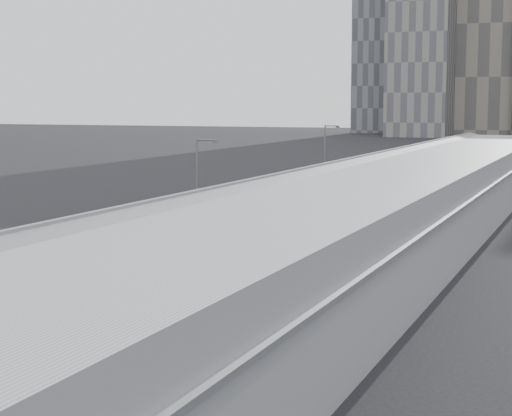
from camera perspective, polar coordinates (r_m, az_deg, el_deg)
The scene contains 20 objects.
sidewalk at distance 71.33m, azimuth 6.17°, elevation -2.73°, with size 10.00×170.00×0.12m, color gray.
lane_line at distance 74.88m, azimuth -1.57°, elevation -2.27°, with size 0.12×160.00×0.02m, color gold.
depot at distance 69.84m, azimuth 9.36°, elevation -0.12°, with size 12.45×160.40×7.20m.
bus_2 at distance 54.60m, azimuth -6.62°, elevation -4.22°, with size 3.47×12.16×3.51m.
bus_3 at distance 65.27m, azimuth -1.45°, elevation -2.12°, with size 4.16×14.16×4.08m.
bus_4 at distance 81.68m, azimuth 3.12°, elevation -0.41°, with size 2.86×12.56×3.65m.
bus_5 at distance 91.87m, azimuth 5.95°, elevation 0.47°, with size 4.01×13.74×3.96m.
bus_6 at distance 106.81m, azimuth 7.92°, elevation 1.30°, with size 3.01×12.87×3.74m.
bus_7 at distance 118.88m, azimuth 9.39°, elevation 1.90°, with size 3.52×13.93×4.03m.
bus_8 at distance 131.67m, azimuth 10.95°, elevation 2.36°, with size 3.45×13.98×4.05m.
bus_9 at distance 149.18m, azimuth 12.05°, elevation 2.83°, with size 3.69×13.34×3.85m.
bus_10 at distance 160.20m, azimuth 12.90°, elevation 3.03°, with size 2.99×12.21×3.54m.
tree_1 at distance 53.73m, azimuth -2.62°, elevation -2.77°, with size 1.43×1.43×3.71m.
tree_2 at distance 72.47m, azimuth 3.81°, elevation 0.02°, with size 2.29×2.29×4.43m.
tree_3 at distance 93.34m, azimuth 8.32°, elevation 1.66°, with size 1.53×1.53×4.32m.
tree_4 at distance 118.79m, azimuth 11.05°, elevation 2.69°, with size 2.82×2.82×4.83m.
street_lamp_near at distance 73.06m, azimuth -3.81°, elevation 1.62°, with size 2.04×0.22×9.08m.
street_lamp_far at distance 109.66m, azimuth 4.70°, elevation 3.46°, with size 2.04×0.22×9.31m.
shipping_container at distance 131.93m, azimuth 7.41°, elevation 2.28°, with size 2.33×6.86×2.71m, color #154726.
suv at distance 148.78m, azimuth 9.97°, elevation 2.57°, with size 2.82×6.12×1.70m, color black.
Camera 1 is at (28.42, -12.58, 12.05)m, focal length 60.00 mm.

